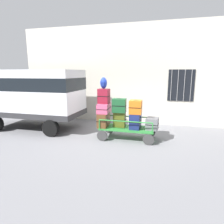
# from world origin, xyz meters

# --- Properties ---
(ground_plane) EXTENTS (40.00, 40.00, 0.00)m
(ground_plane) POSITION_xyz_m (0.00, 0.00, 0.00)
(ground_plane) COLOR gray
(building_wall) EXTENTS (12.00, 0.38, 5.00)m
(building_wall) POSITION_xyz_m (0.01, 2.63, 2.50)
(building_wall) COLOR beige
(building_wall) RESTS_ON ground
(van) EXTENTS (4.40, 2.13, 2.72)m
(van) POSITION_xyz_m (-4.17, 0.36, 1.68)
(van) COLOR silver
(van) RESTS_ON ground
(luggage_cart) EXTENTS (2.18, 1.06, 0.46)m
(luggage_cart) POSITION_xyz_m (0.34, -0.12, 0.37)
(luggage_cart) COLOR #2D8438
(luggage_cart) RESTS_ON ground
(cart_railing) EXTENTS (2.06, 0.92, 0.38)m
(cart_railing) POSITION_xyz_m (0.34, -0.12, 0.77)
(cart_railing) COLOR #2D8438
(cart_railing) RESTS_ON luggage_cart
(suitcase_left_bottom) EXTENTS (0.41, 0.81, 0.55)m
(suitcase_left_bottom) POSITION_xyz_m (-0.63, -0.15, 0.73)
(suitcase_left_bottom) COLOR brown
(suitcase_left_bottom) RESTS_ON luggage_cart
(suitcase_left_middle) EXTENTS (0.50, 0.84, 0.38)m
(suitcase_left_middle) POSITION_xyz_m (-0.63, -0.09, 1.20)
(suitcase_left_middle) COLOR #CC4C72
(suitcase_left_middle) RESTS_ON suitcase_left_bottom
(suitcase_left_top) EXTENTS (0.47, 0.37, 0.59)m
(suitcase_left_top) POSITION_xyz_m (-0.63, -0.09, 1.68)
(suitcase_left_top) COLOR maroon
(suitcase_left_top) RESTS_ON suitcase_left_middle
(suitcase_midleft_bottom) EXTENTS (0.48, 0.28, 0.61)m
(suitcase_midleft_bottom) POSITION_xyz_m (0.02, -0.09, 0.76)
(suitcase_midleft_bottom) COLOR #4C5119
(suitcase_midleft_bottom) RESTS_ON luggage_cart
(suitcase_midleft_middle) EXTENTS (0.54, 0.38, 0.55)m
(suitcase_midleft_middle) POSITION_xyz_m (0.02, -0.14, 1.34)
(suitcase_midleft_middle) COLOR #194C28
(suitcase_midleft_middle) RESTS_ON suitcase_midleft_bottom
(suitcase_center_bottom) EXTENTS (0.42, 0.66, 0.60)m
(suitcase_center_bottom) POSITION_xyz_m (0.66, -0.12, 0.75)
(suitcase_center_bottom) COLOR navy
(suitcase_center_bottom) RESTS_ON luggage_cart
(suitcase_center_middle) EXTENTS (0.48, 0.51, 0.52)m
(suitcase_center_middle) POSITION_xyz_m (0.66, -0.16, 1.31)
(suitcase_center_middle) COLOR orange
(suitcase_center_middle) RESTS_ON suitcase_center_bottom
(suitcase_midright_bottom) EXTENTS (0.50, 0.58, 0.45)m
(suitcase_midright_bottom) POSITION_xyz_m (1.31, -0.09, 0.68)
(suitcase_midright_bottom) COLOR slate
(suitcase_midright_bottom) RESTS_ON luggage_cart
(backpack) EXTENTS (0.27, 0.22, 0.44)m
(backpack) POSITION_xyz_m (-0.63, -0.11, 2.20)
(backpack) COLOR navy
(backpack) RESTS_ON suitcase_left_top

